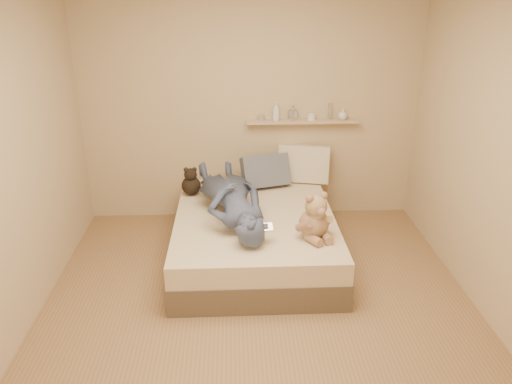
{
  "coord_description": "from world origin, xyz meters",
  "views": [
    {
      "loc": [
        -0.19,
        -3.32,
        2.51
      ],
      "look_at": [
        0.0,
        0.65,
        0.8
      ],
      "focal_mm": 35.0,
      "sensor_mm": 36.0,
      "label": 1
    }
  ],
  "objects_px": {
    "bed": "(255,235)",
    "pillow_cream": "(304,164)",
    "game_console": "(263,227)",
    "dark_plush": "(191,183)",
    "person": "(231,198)",
    "teddy_bear": "(315,219)",
    "wall_shelf": "(302,121)",
    "pillow_grey": "(266,171)"
  },
  "relations": [
    {
      "from": "pillow_cream",
      "to": "person",
      "type": "distance_m",
      "value": 1.15
    },
    {
      "from": "dark_plush",
      "to": "pillow_grey",
      "type": "relative_size",
      "value": 0.61
    },
    {
      "from": "game_console",
      "to": "dark_plush",
      "type": "relative_size",
      "value": 0.58
    },
    {
      "from": "bed",
      "to": "dark_plush",
      "type": "xyz_separation_m",
      "value": [
        -0.63,
        0.5,
        0.36
      ]
    },
    {
      "from": "pillow_cream",
      "to": "pillow_grey",
      "type": "relative_size",
      "value": 1.1
    },
    {
      "from": "bed",
      "to": "dark_plush",
      "type": "height_order",
      "value": "dark_plush"
    },
    {
      "from": "bed",
      "to": "teddy_bear",
      "type": "relative_size",
      "value": 4.49
    },
    {
      "from": "pillow_cream",
      "to": "wall_shelf",
      "type": "bearing_deg",
      "value": 107.18
    },
    {
      "from": "teddy_bear",
      "to": "pillow_cream",
      "type": "xyz_separation_m",
      "value": [
        0.08,
        1.31,
        0.03
      ]
    },
    {
      "from": "teddy_bear",
      "to": "wall_shelf",
      "type": "distance_m",
      "value": 1.47
    },
    {
      "from": "game_console",
      "to": "teddy_bear",
      "type": "height_order",
      "value": "teddy_bear"
    },
    {
      "from": "game_console",
      "to": "person",
      "type": "distance_m",
      "value": 0.62
    },
    {
      "from": "dark_plush",
      "to": "pillow_cream",
      "type": "height_order",
      "value": "pillow_cream"
    },
    {
      "from": "game_console",
      "to": "pillow_cream",
      "type": "xyz_separation_m",
      "value": [
        0.53,
        1.39,
        0.05
      ]
    },
    {
      "from": "pillow_cream",
      "to": "dark_plush",
      "type": "bearing_deg",
      "value": -164.62
    },
    {
      "from": "teddy_bear",
      "to": "person",
      "type": "bearing_deg",
      "value": 146.16
    },
    {
      "from": "pillow_cream",
      "to": "pillow_grey",
      "type": "distance_m",
      "value": 0.45
    },
    {
      "from": "game_console",
      "to": "teddy_bear",
      "type": "relative_size",
      "value": 0.42
    },
    {
      "from": "dark_plush",
      "to": "wall_shelf",
      "type": "xyz_separation_m",
      "value": [
        1.18,
        0.41,
        0.52
      ]
    },
    {
      "from": "bed",
      "to": "pillow_grey",
      "type": "bearing_deg",
      "value": 77.99
    },
    {
      "from": "dark_plush",
      "to": "wall_shelf",
      "type": "relative_size",
      "value": 0.25
    },
    {
      "from": "person",
      "to": "bed",
      "type": "bearing_deg",
      "value": 167.66
    },
    {
      "from": "pillow_grey",
      "to": "teddy_bear",
      "type": "bearing_deg",
      "value": -73.55
    },
    {
      "from": "bed",
      "to": "wall_shelf",
      "type": "distance_m",
      "value": 1.38
    },
    {
      "from": "game_console",
      "to": "dark_plush",
      "type": "bearing_deg",
      "value": 122.39
    },
    {
      "from": "bed",
      "to": "game_console",
      "type": "xyz_separation_m",
      "value": [
        0.04,
        -0.56,
        0.38
      ]
    },
    {
      "from": "pillow_grey",
      "to": "person",
      "type": "xyz_separation_m",
      "value": [
        -0.37,
        -0.7,
        0.01
      ]
    },
    {
      "from": "bed",
      "to": "person",
      "type": "relative_size",
      "value": 1.28
    },
    {
      "from": "bed",
      "to": "pillow_cream",
      "type": "relative_size",
      "value": 3.45
    },
    {
      "from": "bed",
      "to": "pillow_cream",
      "type": "bearing_deg",
      "value": 55.31
    },
    {
      "from": "dark_plush",
      "to": "person",
      "type": "distance_m",
      "value": 0.65
    },
    {
      "from": "wall_shelf",
      "to": "pillow_cream",
      "type": "bearing_deg",
      "value": -72.82
    },
    {
      "from": "pillow_cream",
      "to": "pillow_grey",
      "type": "height_order",
      "value": "pillow_cream"
    },
    {
      "from": "teddy_bear",
      "to": "bed",
      "type": "bearing_deg",
      "value": 135.54
    },
    {
      "from": "teddy_bear",
      "to": "wall_shelf",
      "type": "bearing_deg",
      "value": 87.67
    },
    {
      "from": "wall_shelf",
      "to": "person",
      "type": "bearing_deg",
      "value": -130.16
    },
    {
      "from": "pillow_grey",
      "to": "wall_shelf",
      "type": "xyz_separation_m",
      "value": [
        0.4,
        0.22,
        0.48
      ]
    },
    {
      "from": "pillow_cream",
      "to": "pillow_grey",
      "type": "bearing_deg",
      "value": -161.87
    },
    {
      "from": "pillow_grey",
      "to": "wall_shelf",
      "type": "bearing_deg",
      "value": 28.51
    },
    {
      "from": "teddy_bear",
      "to": "wall_shelf",
      "type": "height_order",
      "value": "wall_shelf"
    },
    {
      "from": "bed",
      "to": "pillow_cream",
      "type": "xyz_separation_m",
      "value": [
        0.57,
        0.83,
        0.43
      ]
    },
    {
      "from": "game_console",
      "to": "pillow_grey",
      "type": "xyz_separation_m",
      "value": [
        0.1,
        1.25,
        0.02
      ]
    }
  ]
}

